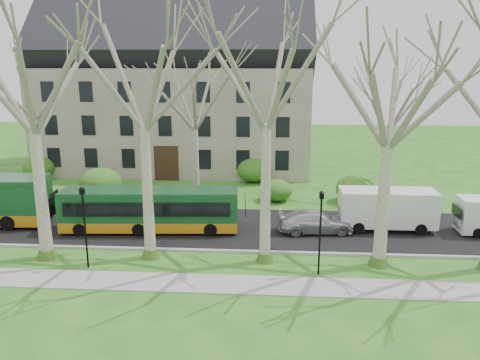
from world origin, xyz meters
TOP-DOWN VIEW (x-y plane):
  - ground at (0.00, 0.00)m, footprint 120.00×120.00m
  - sidewalk at (0.00, -2.50)m, footprint 70.00×2.00m
  - road at (0.00, 5.50)m, footprint 80.00×8.00m
  - curb at (0.00, 1.50)m, footprint 80.00×0.25m
  - building at (-6.00, 24.00)m, footprint 26.50×12.20m
  - tree_row_verge at (0.00, 0.30)m, footprint 49.00×7.00m
  - tree_row_far at (-1.33, 11.00)m, footprint 33.00×7.00m
  - lamp_row at (-0.00, -1.00)m, footprint 36.22×0.22m
  - hedges at (-4.67, 14.00)m, footprint 30.60×8.60m
  - bus_follow at (-4.08, 4.66)m, footprint 11.17×3.02m
  - sedan at (6.36, 5.03)m, footprint 4.89×2.39m
  - van_a at (10.94, 5.86)m, footprint 5.95×2.17m

SIDE VIEW (x-z plane):
  - ground at x=0.00m, z-range 0.00..0.00m
  - sidewalk at x=0.00m, z-range 0.00..0.06m
  - road at x=0.00m, z-range 0.00..0.06m
  - curb at x=0.00m, z-range 0.00..0.14m
  - sedan at x=6.36m, z-range 0.06..1.43m
  - hedges at x=-4.67m, z-range 0.00..2.00m
  - van_a at x=10.94m, z-range 0.06..2.65m
  - bus_follow at x=-4.08m, z-range 0.06..2.82m
  - lamp_row at x=0.00m, z-range 0.42..4.72m
  - tree_row_far at x=-1.33m, z-range 0.00..12.00m
  - tree_row_verge at x=0.00m, z-range 0.00..14.00m
  - building at x=-6.00m, z-range 0.07..16.07m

